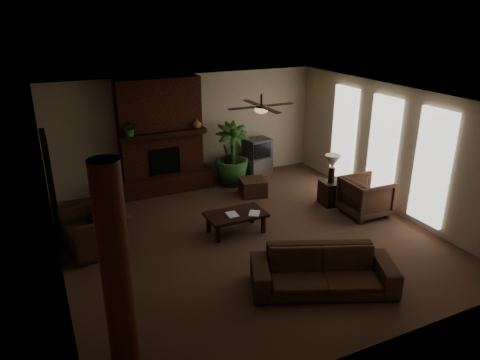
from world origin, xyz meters
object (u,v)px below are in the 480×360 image
log_column (116,271)px  coffee_table (236,216)px  ottoman (253,187)px  floor_plant (232,167)px  lamp_right (332,163)px  armchair_right (366,195)px  armchair_left (94,224)px  side_table_left (105,227)px  tv_stand (256,166)px  lamp_left (100,192)px  floor_vase (231,166)px  side_table_right (332,193)px  sofa (323,264)px

log_column → coffee_table: (2.82, 2.72, -1.03)m
ottoman → floor_plant: size_ratio=0.37×
log_column → ottoman: (4.02, 4.34, -1.20)m
floor_plant → lamp_right: 2.71m
log_column → armchair_right: 6.26m
log_column → armchair_left: log_column is taller
ottoman → side_table_left: side_table_left is taller
coffee_table → floor_plant: 2.73m
tv_stand → ottoman: bearing=-144.3°
armchair_right → lamp_left: bearing=78.2°
coffee_table → side_table_left: side_table_left is taller
floor_vase → side_table_left: (-3.53, -1.83, -0.16)m
side_table_left → side_table_right: (5.09, -0.49, 0.00)m
side_table_left → log_column: bearing=-95.8°
ottoman → floor_vase: 1.08m
armchair_left → tv_stand: (4.62, 2.27, -0.26)m
lamp_left → side_table_left: bearing=-52.1°
coffee_table → side_table_left: 2.59m
log_column → armchair_right: bearing=21.5°
tv_stand → side_table_right: (0.71, -2.48, 0.03)m
coffee_table → side_table_left: size_ratio=2.18×
armchair_right → side_table_right: (-0.31, 0.80, -0.20)m
ottoman → floor_plant: floor_plant is taller
log_column → tv_stand: 7.39m
armchair_right → coffee_table: (-2.95, 0.45, -0.10)m
floor_vase → lamp_left: (-3.56, -1.79, 0.57)m
log_column → coffee_table: log_column is taller
side_table_left → ottoman: bearing=12.0°
ottoman → tv_stand: 1.41m
armchair_left → sofa: bearing=36.5°
sofa → armchair_left: 4.31m
log_column → ottoman: size_ratio=4.67×
floor_vase → floor_plant: (-0.03, -0.15, 0.02)m
ottoman → armchair_left: bearing=-164.7°
floor_vase → side_table_right: (1.56, -2.31, -0.16)m
ottoman → floor_vase: floor_vase is taller
armchair_right → floor_plant: size_ratio=0.59×
lamp_right → armchair_right: bearing=-66.7°
tv_stand → lamp_left: 4.88m
floor_plant → side_table_right: 2.69m
coffee_table → lamp_right: (2.60, 0.37, 0.63)m
tv_stand → side_table_left: side_table_left is taller
sofa → armchair_left: (-3.14, 2.95, 0.06)m
lamp_right → coffee_table: bearing=-172.0°
coffee_table → sofa: bearing=-79.3°
sofa → side_table_right: sofa is taller
ottoman → side_table_right: 1.91m
sofa → side_table_right: size_ratio=4.21×
sofa → floor_vase: (0.63, 5.06, -0.02)m
tv_stand → floor_vase: bearing=167.5°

